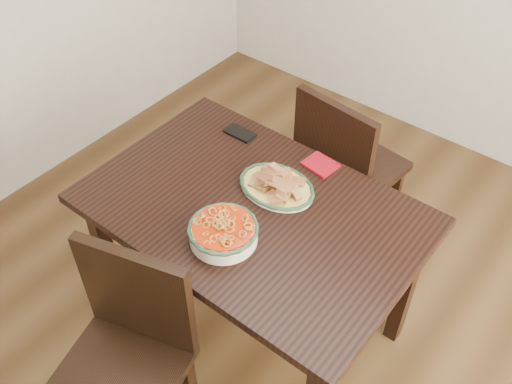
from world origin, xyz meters
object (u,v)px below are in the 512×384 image
Objects in this scene: fish_plate at (277,180)px; smartphone at (240,133)px; chair_far at (344,164)px; dining_table at (253,223)px; noodle_bowl at (223,231)px; chair_near at (128,347)px.

smartphone is at bearing 152.00° from fish_plate.
dining_table is at bearing 95.65° from chair_far.
noodle_bowl is (0.01, -0.32, -0.00)m from fish_plate.
dining_table is at bearing 67.95° from chair_near.
dining_table is 0.19m from fish_plate.
chair_near is at bearing -101.20° from noodle_bowl.
smartphone is at bearing 135.88° from dining_table.
noodle_bowl is at bearing -56.59° from smartphone.
fish_plate reaches higher than noodle_bowl.
chair_near is 0.99m from smartphone.
fish_plate is 2.28× the size of smartphone.
noodle_bowl is (0.02, -0.87, 0.29)m from chair_far.
chair_far is 0.55m from smartphone.
fish_plate is (0.01, 0.13, 0.14)m from dining_table.
chair_far is 0.62m from fish_plate.
fish_plate is at bearing 84.39° from dining_table.
chair_far is 1.30m from chair_near.
noodle_bowl is at bearing 62.56° from chair_near.
chair_near is 0.81m from fish_plate.
fish_plate is 0.32m from noodle_bowl.
chair_far is (0.00, 0.68, -0.16)m from dining_table.
chair_far is 2.90× the size of fish_plate.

